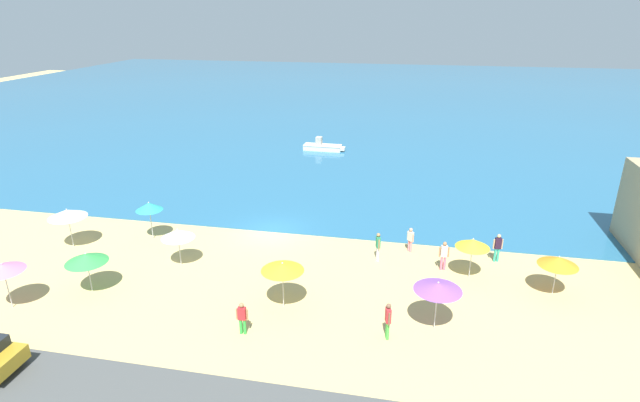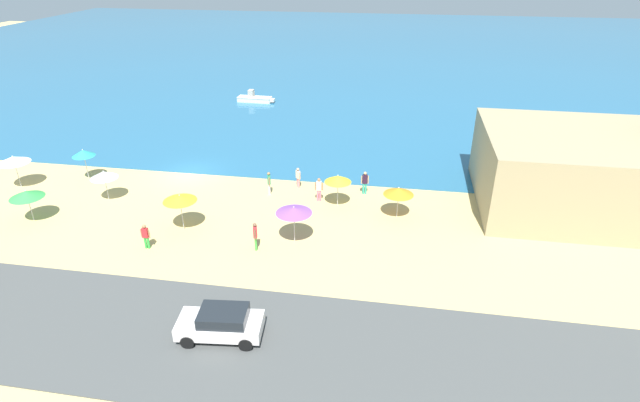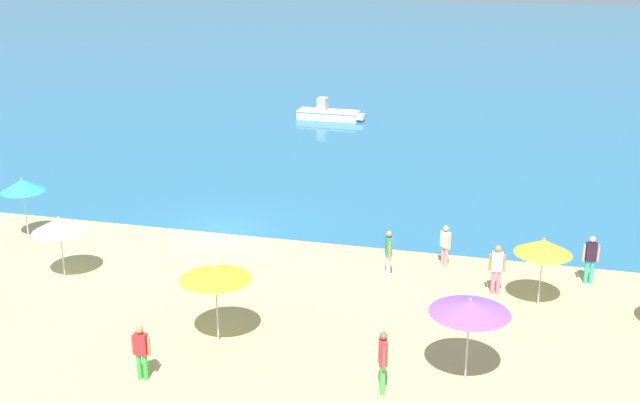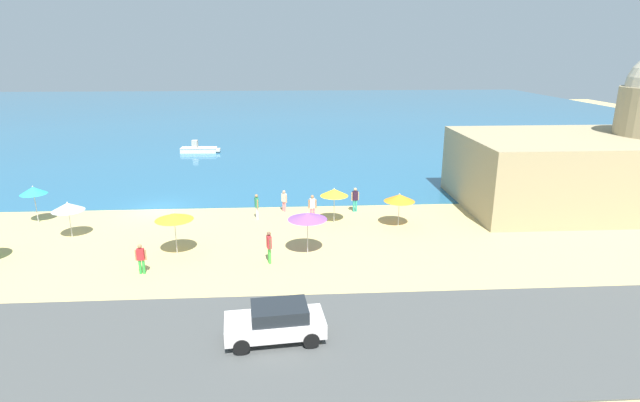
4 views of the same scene
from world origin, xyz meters
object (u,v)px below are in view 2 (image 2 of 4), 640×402
Objects in this scene: bather_0 at (146,235)px; beach_umbrella_5 at (26,194)px; bather_3 at (255,235)px; parked_car_2 at (221,323)px; beach_umbrella_6 at (13,160)px; beach_umbrella_8 at (338,179)px; beach_umbrella_1 at (294,210)px; bather_2 at (269,182)px; beach_umbrella_0 at (399,191)px; beach_umbrella_2 at (180,198)px; bather_5 at (365,181)px; beach_umbrella_7 at (83,153)px; bather_4 at (319,188)px; beach_umbrella_3 at (104,175)px; skiff_nearshore at (255,99)px; bather_1 at (298,177)px.

beach_umbrella_5 is at bearing 167.75° from bather_0.
parked_car_2 is (0.54, -7.59, -0.19)m from bather_3.
beach_umbrella_8 is (24.21, 0.87, -0.15)m from beach_umbrella_6.
beach_umbrella_1 reaches higher than bather_2.
beach_umbrella_0 is 14.13m from beach_umbrella_2.
bather_5 reaches higher than parked_car_2.
beach_umbrella_7 reaches higher than bather_4.
beach_umbrella_3 is 4.94m from beach_umbrella_5.
skiff_nearshore is (-11.12, 29.69, -1.81)m from beach_umbrella_1.
beach_umbrella_7 reaches higher than beach_umbrella_1.
skiff_nearshore is (-11.66, 23.89, -0.58)m from bather_4.
beach_umbrella_8 is 7.71m from bather_3.
beach_umbrella_7 is at bearing -106.21° from skiff_nearshore.
beach_umbrella_8 is 1.35× the size of bather_4.
bather_3 is at bearing -73.77° from skiff_nearshore.
bather_3 is (-0.74, -9.00, 0.14)m from bather_1.
bather_5 reaches higher than bather_2.
beach_umbrella_3 is 17.85m from parked_car_2.
bather_1 is 0.36× the size of skiff_nearshore.
bather_2 is (4.19, 5.90, -1.25)m from beach_umbrella_2.
bather_3 reaches higher than skiff_nearshore.
beach_umbrella_8 is 1.35× the size of bather_5.
beach_umbrella_5 is 15.97m from bather_2.
beach_umbrella_2 is (-13.57, -3.95, 0.32)m from beach_umbrella_0.
beach_umbrella_6 reaches higher than beach_umbrella_2.
skiff_nearshore is at bearing 106.23° from bather_3.
bather_5 is at bearing 6.85° from beach_umbrella_6.
beach_umbrella_8 is 1.32× the size of bather_3.
bather_3 is at bearing -25.85° from beach_umbrella_7.
parked_car_2 is (1.65, -15.07, -0.16)m from bather_2.
bather_0 is 0.92× the size of bather_2.
beach_umbrella_7 is 1.61× the size of bather_1.
beach_umbrella_0 is 0.54× the size of parked_car_2.
beach_umbrella_3 is at bearing -161.74° from bather_1.
beach_umbrella_5 is at bearing -132.39° from beach_umbrella_3.
beach_umbrella_7 is 17.56m from bather_3.
beach_umbrella_8 is 3.02m from bather_5.
beach_umbrella_3 reaches higher than bather_1.
bather_5 is 0.43× the size of parked_car_2.
beach_umbrella_5 is 1.27× the size of bather_5.
beach_umbrella_3 is 26.49m from skiff_nearshore.
beach_umbrella_7 is 22.35m from parked_car_2.
beach_umbrella_0 is at bearing 35.02° from beach_umbrella_1.
beach_umbrella_2 is 10.41m from beach_umbrella_5.
beach_umbrella_6 is 24.23m from beach_umbrella_8.
beach_umbrella_5 is 1.27× the size of bather_4.
beach_umbrella_5 is (-10.40, -0.54, -0.30)m from beach_umbrella_2.
beach_umbrella_1 is at bearing -19.75° from beach_umbrella_7.
beach_umbrella_5 reaches higher than bather_5.
bather_3 is 0.41× the size of skiff_nearshore.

